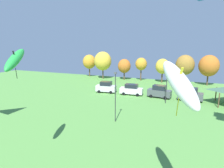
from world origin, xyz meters
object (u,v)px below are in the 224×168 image
Objects in this scene: parked_car_leftmost at (106,87)px; light_post_0 at (166,85)px; light_post_1 at (115,95)px; treeline_tree_4 at (162,66)px; kite_flying_0 at (15,59)px; treeline_tree_3 at (141,64)px; parked_car_rightmost_in_row at (190,94)px; parked_car_second_from_left at (131,90)px; treeline_tree_2 at (124,66)px; parked_car_third_from_left at (159,92)px; treeline_tree_1 at (103,61)px; treeline_tree_5 at (185,65)px; treeline_tree_0 at (89,62)px; treeline_tree_6 at (209,66)px; kite_flying_4 at (179,83)px.

light_post_0 is (13.36, -3.50, 2.17)m from parked_car_leftmost.
light_post_1 is 30.82m from treeline_tree_4.
treeline_tree_3 is at bearing 89.37° from kite_flying_0.
parked_car_rightmost_in_row is 5.81m from light_post_0.
light_post_1 is (1.91, -14.92, 2.79)m from parked_car_second_from_left.
treeline_tree_2 is (-4.45, 43.44, -5.55)m from kite_flying_0.
treeline_tree_1 reaches higher than parked_car_third_from_left.
treeline_tree_5 is at bearing 75.72° from light_post_1.
treeline_tree_0 is at bearing 173.62° from treeline_tree_2.
kite_flying_0 is at bearing -69.47° from treeline_tree_0.
treeline_tree_2 is 0.93× the size of treeline_tree_3.
parked_car_second_from_left is 0.59× the size of treeline_tree_1.
treeline_tree_5 is at bearing 56.04° from parked_car_second_from_left.
light_post_0 is at bearing -112.25° from treeline_tree_6.
parked_car_rightmost_in_row is 0.60× the size of treeline_tree_5.
parked_car_leftmost is at bearing -133.39° from treeline_tree_5.
kite_flying_4 is 30.09m from parked_car_third_from_left.
treeline_tree_6 is at bearing 67.47° from kite_flying_0.
kite_flying_0 is 0.53× the size of light_post_1.
parked_car_third_from_left is at bearing -176.90° from parked_car_rightmost_in_row.
treeline_tree_1 is 29.16m from treeline_tree_6.
kite_flying_4 is 0.95× the size of parked_car_leftmost.
kite_flying_4 is at bearing -57.37° from light_post_1.
light_post_0 is at bearing 63.73° from light_post_1.
kite_flying_4 is 0.65× the size of treeline_tree_3.
kite_flying_0 is 47.49m from treeline_tree_6.
kite_flying_4 is 0.73× the size of light_post_0.
treeline_tree_0 is 34.92m from treeline_tree_6.
treeline_tree_4 is at bearing -1.89° from treeline_tree_2.
kite_flying_0 reaches higher than treeline_tree_6.
light_post_1 is (-5.60, -11.36, 0.56)m from light_post_0.
kite_flying_0 is at bearing -98.77° from treeline_tree_4.
light_post_0 is 0.91× the size of treeline_tree_4.
treeline_tree_1 is (-13.46, 15.36, 4.23)m from parked_car_second_from_left.
treeline_tree_5 is (12.37, 43.90, -4.57)m from kite_flying_0.
parked_car_third_from_left is at bearing -51.77° from treeline_tree_2.
kite_flying_4 is at bearing -6.11° from kite_flying_0.
treeline_tree_1 reaches higher than treeline_tree_3.
treeline_tree_6 is at bearing -0.96° from treeline_tree_3.
treeline_tree_5 reaches higher than parked_car_rightmost_in_row.
treeline_tree_5 is at bearing -0.29° from treeline_tree_3.
kite_flying_0 is 0.81× the size of parked_car_rightmost_in_row.
treeline_tree_5 is (8.03, 31.55, 1.10)m from light_post_1.
light_post_1 reaches higher than parked_car_leftmost.
parked_car_rightmost_in_row is 0.66× the size of treeline_tree_0.
parked_car_second_from_left is at bearing -42.41° from treeline_tree_0.
kite_flying_0 reaches higher than parked_car_third_from_left.
parked_car_rightmost_in_row is (11.69, -0.13, 0.09)m from parked_car_second_from_left.
parked_car_rightmost_in_row is at bearing 88.06° from kite_flying_4.
parked_car_third_from_left reaches higher than parked_car_second_from_left.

